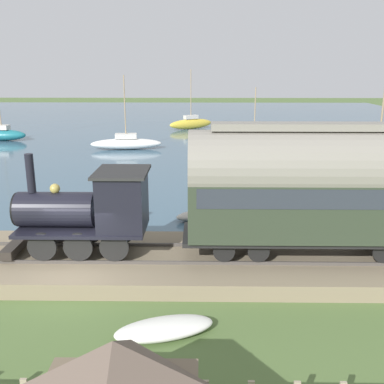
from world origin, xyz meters
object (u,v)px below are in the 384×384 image
rowboat_mid_harbor (201,215)px  sailboat_blue (374,191)px  beached_dinghy (164,328)px  sailboat_yellow (191,123)px  steam_locomotive (92,208)px  sailboat_teal (2,134)px  passenger_coach (319,185)px  sailboat_white (126,143)px  sailboat_gray (254,142)px  rowboat_off_pier (45,220)px

rowboat_mid_harbor → sailboat_blue: bearing=-95.7°
beached_dinghy → sailboat_yellow: bearing=0.0°
steam_locomotive → sailboat_teal: bearing=28.4°
sailboat_yellow → passenger_coach: bearing=154.8°
sailboat_yellow → rowboat_mid_harbor: bearing=149.1°
rowboat_mid_harbor → beached_dinghy: bearing=150.1°
sailboat_white → sailboat_yellow: (14.27, -5.66, 0.12)m
passenger_coach → sailboat_gray: sailboat_gray is taller
steam_locomotive → sailboat_white: 25.48m
sailboat_yellow → rowboat_off_pier: 35.27m
passenger_coach → sailboat_white: 27.63m
sailboat_white → sailboat_teal: (4.87, 13.47, 0.10)m
steam_locomotive → beached_dinghy: size_ratio=1.72×
beached_dinghy → rowboat_off_pier: bearing=34.8°
steam_locomotive → sailboat_blue: sailboat_blue is taller
sailboat_teal → beached_dinghy: bearing=-148.7°
steam_locomotive → rowboat_mid_harbor: steam_locomotive is taller
sailboat_gray → sailboat_white: bearing=125.1°
passenger_coach → sailboat_teal: 38.82m
passenger_coach → rowboat_off_pier: 12.88m
sailboat_blue → rowboat_off_pier: bearing=84.7°
steam_locomotive → sailboat_teal: sailboat_teal is taller
sailboat_gray → rowboat_mid_harbor: (-20.03, 4.93, -0.40)m
sailboat_gray → beached_dinghy: sailboat_gray is taller
sailboat_white → beached_dinghy: 30.13m
steam_locomotive → sailboat_gray: bearing=-19.1°
sailboat_teal → rowboat_off_pier: 28.35m
steam_locomotive → rowboat_off_pier: steam_locomotive is taller
sailboat_gray → beached_dinghy: size_ratio=1.84×
sailboat_white → rowboat_off_pier: 20.44m
sailboat_white → rowboat_off_pier: (-20.43, 0.68, -0.38)m
steam_locomotive → rowboat_off_pier: bearing=35.8°
sailboat_blue → sailboat_yellow: size_ratio=1.20×
steam_locomotive → sailboat_teal: 34.29m
sailboat_blue → rowboat_mid_harbor: bearing=89.9°
sailboat_teal → sailboat_blue: bearing=-123.5°
sailboat_blue → beached_dinghy: sailboat_blue is taller
sailboat_white → sailboat_yellow: bearing=-28.0°
sailboat_blue → sailboat_teal: size_ratio=0.88×
sailboat_blue → sailboat_teal: sailboat_teal is taller
sailboat_blue → sailboat_teal: (21.39, 29.76, 0.02)m
steam_locomotive → sailboat_gray: (25.66, -8.87, -1.72)m
passenger_coach → sailboat_teal: size_ratio=1.00×
steam_locomotive → rowboat_off_pier: 6.35m
sailboat_yellow → beached_dinghy: bearing=147.3°
steam_locomotive → beached_dinghy: steam_locomotive is taller
sailboat_white → sailboat_teal: 14.32m
beached_dinghy → sailboat_blue: bearing=-39.1°
steam_locomotive → sailboat_blue: 16.16m
sailboat_yellow → beached_dinghy: 43.85m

